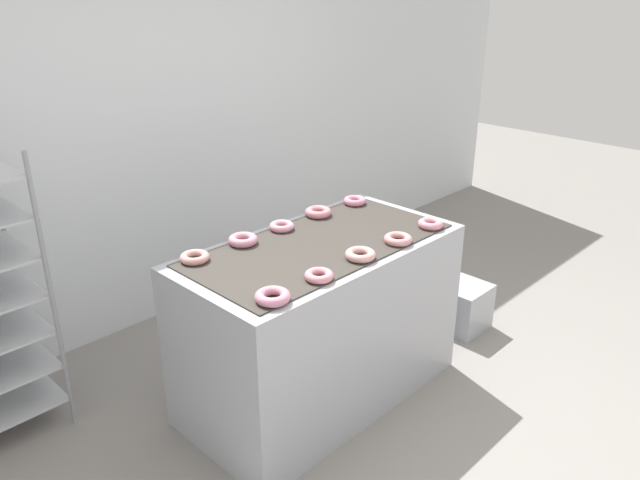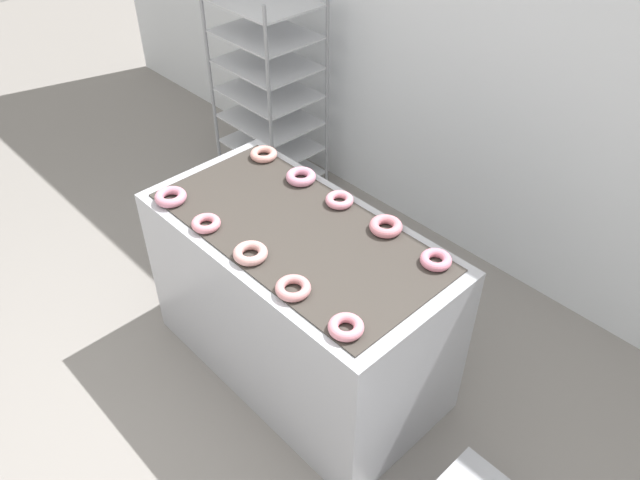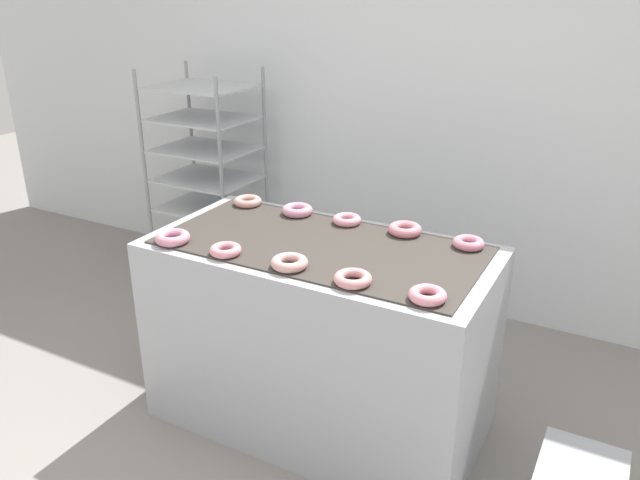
{
  "view_description": "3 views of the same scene",
  "coord_description": "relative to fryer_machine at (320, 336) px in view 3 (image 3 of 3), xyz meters",
  "views": [
    {
      "loc": [
        -2.14,
        -1.45,
        2.23
      ],
      "look_at": [
        0.0,
        0.64,
        0.96
      ],
      "focal_mm": 35.0,
      "sensor_mm": 36.0,
      "label": 1
    },
    {
      "loc": [
        1.7,
        -0.82,
        2.73
      ],
      "look_at": [
        0.0,
        0.79,
        0.8
      ],
      "focal_mm": 35.0,
      "sensor_mm": 36.0,
      "label": 2
    },
    {
      "loc": [
        1.21,
        -1.6,
        2.01
      ],
      "look_at": [
        0.0,
        0.64,
        0.96
      ],
      "focal_mm": 35.0,
      "sensor_mm": 36.0,
      "label": 3
    }
  ],
  "objects": [
    {
      "name": "donut_far_right",
      "position": [
        0.29,
        0.29,
        0.49
      ],
      "size": [
        0.15,
        0.15,
        0.04
      ],
      "primitive_type": "torus",
      "color": "#D37D88",
      "rests_on": "fryer_machine"
    },
    {
      "name": "donut_near_leftmost",
      "position": [
        -0.59,
        -0.29,
        0.49
      ],
      "size": [
        0.16,
        0.16,
        0.04
      ],
      "primitive_type": "torus",
      "color": "pink",
      "rests_on": "fryer_machine"
    },
    {
      "name": "donut_near_rightmost",
      "position": [
        0.59,
        -0.28,
        0.49
      ],
      "size": [
        0.14,
        0.14,
        0.04
      ],
      "primitive_type": "torus",
      "color": "pink",
      "rests_on": "fryer_machine"
    },
    {
      "name": "donut_far_left",
      "position": [
        -0.28,
        0.29,
        0.49
      ],
      "size": [
        0.15,
        0.15,
        0.05
      ],
      "primitive_type": "torus",
      "color": "pink",
      "rests_on": "fryer_machine"
    },
    {
      "name": "donut_near_right",
      "position": [
        0.3,
        -0.28,
        0.49
      ],
      "size": [
        0.15,
        0.15,
        0.04
      ],
      "primitive_type": "torus",
      "color": "#D1888A",
      "rests_on": "fryer_machine"
    },
    {
      "name": "donut_far_rightmost",
      "position": [
        0.59,
        0.28,
        0.49
      ],
      "size": [
        0.14,
        0.14,
        0.04
      ],
      "primitive_type": "torus",
      "color": "pink",
      "rests_on": "fryer_machine"
    },
    {
      "name": "wall_back",
      "position": [
        -0.0,
        1.48,
        0.93
      ],
      "size": [
        8.0,
        0.05,
        2.8
      ],
      "color": "silver",
      "rests_on": "ground_plane"
    },
    {
      "name": "donut_near_center",
      "position": [
        0.01,
        -0.27,
        0.49
      ],
      "size": [
        0.15,
        0.15,
        0.04
      ],
      "primitive_type": "torus",
      "color": "#CF9590",
      "rests_on": "fryer_machine"
    },
    {
      "name": "fryer_machine",
      "position": [
        0.0,
        0.0,
        0.0
      ],
      "size": [
        1.54,
        0.78,
        0.94
      ],
      "color": "#A8AAB2",
      "rests_on": "ground_plane"
    },
    {
      "name": "donut_far_center",
      "position": [
        -0.01,
        0.29,
        0.49
      ],
      "size": [
        0.14,
        0.14,
        0.04
      ],
      "primitive_type": "torus",
      "color": "pink",
      "rests_on": "fryer_machine"
    },
    {
      "name": "baking_rack_cart",
      "position": [
        -1.44,
        1.02,
        0.3
      ],
      "size": [
        0.66,
        0.53,
        1.51
      ],
      "color": "gray",
      "rests_on": "ground_plane"
    },
    {
      "name": "donut_far_leftmost",
      "position": [
        -0.58,
        0.29,
        0.49
      ],
      "size": [
        0.14,
        0.14,
        0.04
      ],
      "primitive_type": "torus",
      "color": "#D8958B",
      "rests_on": "fryer_machine"
    },
    {
      "name": "donut_near_left",
      "position": [
        -0.3,
        -0.29,
        0.49
      ],
      "size": [
        0.14,
        0.14,
        0.04
      ],
      "primitive_type": "torus",
      "color": "pink",
      "rests_on": "fryer_machine"
    }
  ]
}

